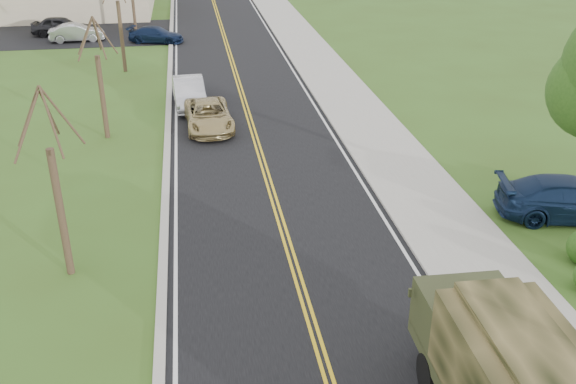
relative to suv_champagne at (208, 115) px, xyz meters
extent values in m
cube|color=black|center=(2.12, 17.47, -0.66)|extent=(8.00, 120.00, 0.01)
cube|color=#9E998E|center=(6.27, 17.47, -0.60)|extent=(0.30, 120.00, 0.12)
cube|color=#9E998E|center=(8.02, 17.47, -0.61)|extent=(3.20, 120.00, 0.10)
cube|color=#9E998E|center=(-2.03, 17.47, -0.61)|extent=(0.30, 120.00, 0.10)
cylinder|color=#38281C|center=(-4.88, -12.53, 1.44)|extent=(0.24, 0.24, 4.20)
cylinder|color=#38281C|center=(-4.41, -12.40, 4.46)|extent=(1.01, 0.33, 1.90)
cylinder|color=#38281C|center=(-4.85, -11.91, 4.38)|extent=(0.13, 1.29, 1.74)
cylinder|color=#38281C|center=(-5.34, -12.35, 4.46)|extent=(0.98, 0.43, 1.90)
cylinder|color=#38281C|center=(-5.27, -13.00, 4.38)|extent=(0.79, 1.05, 1.77)
cylinder|color=#38281C|center=(-4.61, -12.94, 4.46)|extent=(0.58, 0.90, 1.90)
cylinder|color=#38281C|center=(-4.88, -0.53, 1.32)|extent=(0.24, 0.24, 3.96)
cylinder|color=#38281C|center=(-4.43, -0.40, 4.17)|extent=(0.96, 0.32, 1.79)
cylinder|color=#38281C|center=(-4.85, 0.06, 4.10)|extent=(0.12, 1.22, 1.65)
cylinder|color=#38281C|center=(-5.32, -0.36, 4.17)|extent=(0.93, 0.41, 1.79)
cylinder|color=#38281C|center=(-5.25, -0.98, 4.10)|extent=(0.75, 0.99, 1.67)
cylinder|color=#38281C|center=(-4.63, -0.92, 4.17)|extent=(0.55, 0.85, 1.80)
cylinder|color=#38281C|center=(-4.88, 11.47, 1.56)|extent=(0.24, 0.24, 4.44)
cylinder|color=#38281C|center=(-4.88, 23.47, 1.38)|extent=(0.24, 0.24, 4.08)
cube|color=black|center=(-7.88, 23.47, -0.65)|extent=(18.00, 10.00, 0.02)
cylinder|color=black|center=(4.40, -19.22, -0.16)|extent=(0.35, 1.02, 1.01)
cylinder|color=black|center=(6.33, -19.26, -0.16)|extent=(0.35, 1.02, 1.01)
cube|color=#32371E|center=(5.37, -18.74, 1.08)|extent=(2.24, 1.80, 1.29)
cube|color=black|center=(5.39, -17.91, 1.26)|extent=(2.02, 0.12, 0.64)
cube|color=black|center=(5.30, -21.86, 2.46)|extent=(1.58, 4.90, 0.23)
imported|color=tan|center=(0.00, 0.00, 0.00)|extent=(2.46, 4.90, 1.33)
imported|color=#B7B6BC|center=(-0.88, 3.67, 0.09)|extent=(1.89, 4.70, 1.52)
imported|color=#0F1E39|center=(12.53, -11.53, 0.10)|extent=(5.57, 3.16, 1.52)
imported|color=black|center=(-10.61, 23.10, 0.09)|extent=(4.65, 2.37, 1.52)
imported|color=#A5A5AA|center=(-9.11, 20.88, 0.00)|extent=(4.16, 1.74, 1.34)
imported|color=#0E1A34|center=(-3.11, 19.47, -0.06)|extent=(4.47, 2.85, 1.20)
camera|label=1|loc=(-0.77, -30.40, 10.43)|focal=40.00mm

